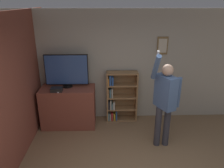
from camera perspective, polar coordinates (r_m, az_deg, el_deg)
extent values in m
cube|color=#B2AD9E|center=(5.34, 3.48, 4.58)|extent=(6.17, 0.06, 2.70)
cube|color=olive|center=(5.33, 13.05, 9.74)|extent=(0.25, 0.02, 0.42)
cube|color=beige|center=(5.31, 13.09, 9.71)|extent=(0.20, 0.01, 0.33)
cube|color=brown|center=(4.33, -23.88, -1.25)|extent=(0.06, 4.33, 2.70)
cube|color=brown|center=(5.34, -11.24, -5.85)|extent=(1.25, 0.61, 0.96)
cylinder|color=black|center=(5.22, -11.47, -0.56)|extent=(0.22, 0.22, 0.03)
cylinder|color=black|center=(5.21, -11.50, -0.15)|extent=(0.06, 0.06, 0.05)
cube|color=black|center=(5.09, -11.79, 3.67)|extent=(0.99, 0.04, 0.71)
cube|color=#2D4C8C|center=(5.07, -11.84, 3.59)|extent=(0.95, 0.01, 0.68)
cube|color=black|center=(5.01, -14.28, -1.41)|extent=(0.25, 0.18, 0.08)
cube|color=white|center=(4.98, -13.68, -1.89)|extent=(0.05, 0.14, 0.02)
cube|color=#997047|center=(5.39, -1.23, -3.34)|extent=(0.04, 0.28, 1.27)
cube|color=#997047|center=(5.45, 6.36, -3.23)|extent=(0.04, 0.28, 1.27)
cube|color=#997047|center=(5.53, 2.48, -2.72)|extent=(0.75, 0.01, 1.27)
cube|color=#997047|center=(5.69, 2.48, -8.96)|extent=(0.68, 0.28, 0.04)
cube|color=#997047|center=(5.55, 2.53, -6.28)|extent=(0.68, 0.28, 0.04)
cube|color=#997047|center=(5.41, 2.58, -3.29)|extent=(0.68, 0.28, 0.04)
cube|color=#997047|center=(5.29, 2.64, -0.15)|extent=(0.68, 0.28, 0.04)
cube|color=#997047|center=(5.19, 2.69, 2.93)|extent=(0.68, 0.28, 0.04)
cube|color=#5B8E99|center=(5.62, -0.86, -8.25)|extent=(0.03, 0.26, 0.19)
cube|color=beige|center=(5.61, -0.46, -8.38)|extent=(0.03, 0.22, 0.18)
cube|color=red|center=(5.62, 0.02, -8.12)|extent=(0.04, 0.26, 0.21)
cube|color=gold|center=(5.61, 0.61, -8.26)|extent=(0.04, 0.24, 0.19)
cube|color=#2D569E|center=(5.60, 1.14, -8.05)|extent=(0.03, 0.22, 0.24)
cube|color=#232328|center=(5.46, -0.80, -5.32)|extent=(0.04, 0.24, 0.20)
cube|color=beige|center=(5.44, -0.33, -5.20)|extent=(0.03, 0.21, 0.24)
cube|color=#5B8E99|center=(5.47, 0.01, -5.54)|extent=(0.02, 0.23, 0.16)
cube|color=beige|center=(5.47, 0.49, -5.40)|extent=(0.04, 0.24, 0.18)
cube|color=#99663D|center=(5.34, -0.92, -2.13)|extent=(0.02, 0.26, 0.22)
cube|color=#5B8E99|center=(5.31, -0.47, -2.32)|extent=(0.03, 0.21, 0.20)
cube|color=beige|center=(5.32, 0.01, -2.11)|extent=(0.03, 0.24, 0.23)
cube|color=orange|center=(5.20, -0.93, 0.70)|extent=(0.02, 0.20, 0.17)
cube|color=#2D569E|center=(5.21, -0.46, 1.20)|extent=(0.04, 0.26, 0.24)
cube|color=#2D569E|center=(5.21, 0.16, 0.97)|extent=(0.04, 0.23, 0.21)
cylinder|color=#383842|center=(4.66, 11.90, -10.78)|extent=(0.13, 0.13, 0.88)
cylinder|color=#383842|center=(4.70, 14.07, -10.66)|extent=(0.13, 0.13, 0.88)
cube|color=#4C6B9E|center=(4.33, 13.80, -2.02)|extent=(0.39, 0.50, 0.66)
sphere|color=tan|center=(4.18, 14.32, 3.54)|extent=(0.22, 0.22, 0.22)
cylinder|color=#4C6B9E|center=(4.41, 16.94, -2.12)|extent=(0.09, 0.09, 0.61)
cylinder|color=#4C6B9E|center=(3.98, 11.41, 4.28)|extent=(0.09, 0.42, 0.55)
cube|color=white|center=(3.86, 11.87, 7.64)|extent=(0.04, 0.09, 0.14)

